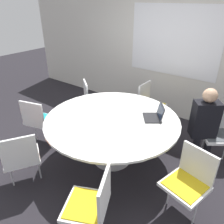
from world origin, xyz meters
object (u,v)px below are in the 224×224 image
Objects in this scene: chair_1 at (150,102)px; chair_4 at (21,156)px; chair_0 at (216,130)px; chair_3 at (39,118)px; chair_5 at (92,202)px; person_0 at (205,121)px; chair_6 at (189,179)px; chair_2 at (93,98)px; laptop at (155,115)px.

chair_1 and chair_4 have the same top height.
chair_3 is at bearing -6.63° from chair_0.
chair_4 is 1.20m from chair_5.
person_0 is (1.68, 1.92, 0.19)m from chair_4.
person_0 is (-0.17, 1.03, 0.19)m from chair_6.
chair_4 is at bearing 12.40° from person_0.
chair_0 and chair_5 have the same top height.
chair_1 is 1.00× the size of chair_3.
chair_0 is at bearing -74.57° from chair_6.
person_0 reaches higher than chair_2.
person_0 is 3.07× the size of laptop.
chair_6 is (1.31, -1.53, 0.00)m from chair_1.
chair_4 is at bearing -37.95° from chair_2.
person_0 is at bearing 19.03° from chair_0.
chair_0 is at bearing -10.04° from chair_4.
chair_4 is at bearing -11.99° from chair_1.
chair_2 is at bearing -35.41° from person_0.
chair_3 is at bearing 71.06° from chair_4.
laptop reaches higher than chair_5.
chair_4 is 2.18× the size of laptop.
chair_2 is 2.50m from chair_5.
laptop is at bearing -21.14° from chair_5.
chair_5 is (-0.63, -2.13, 0.00)m from chair_0.
chair_2 is at bearing -61.02° from chair_1.
chair_2 is (-2.28, -0.25, 0.00)m from chair_0.
chair_5 is at bearing -32.50° from laptop.
chair_3 and chair_4 have the same top height.
chair_2 is 1.00× the size of chair_3.
chair_3 is 1.00× the size of chair_5.
chair_1 is at bearing -9.77° from chair_5.
chair_0 is at bearing 44.79° from chair_2.
chair_3 is 1.00× the size of chair_6.
chair_6 is (1.85, 0.89, 0.00)m from chair_4.
laptop is at bearing -1.21° from person_0.
person_0 is (2.13, 0.04, 0.19)m from chair_2.
person_0 reaches higher than chair_1.
person_0 is (0.48, 1.92, 0.19)m from chair_5.
chair_0 and chair_2 have the same top height.
chair_4 and chair_5 have the same top height.
chair_5 is at bearing -10.15° from chair_2.
chair_2 is 2.51m from chair_6.
chair_3 and chair_5 have the same top height.
chair_4 is 2.05m from chair_6.
chair_2 is 0.71× the size of person_0.
chair_3 is 1.96m from chair_5.
chair_5 is 1.53m from laptop.
chair_1 is at bearing 18.03° from chair_4.
chair_3 is at bearing -33.95° from chair_1.
person_0 reaches higher than chair_6.
chair_3 is (-0.17, -1.16, 0.00)m from chair_2.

